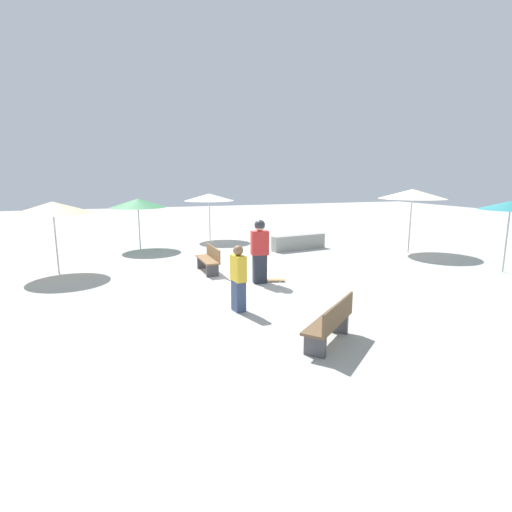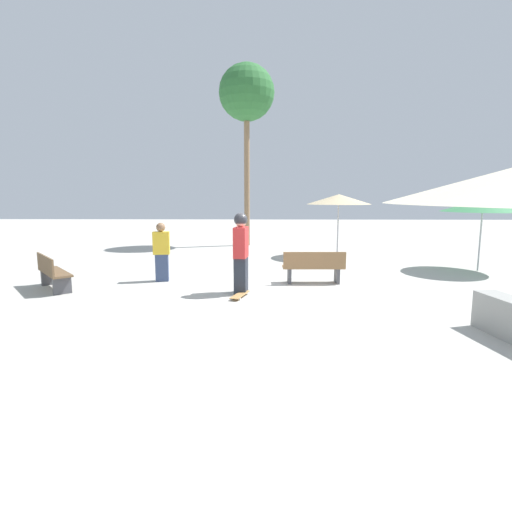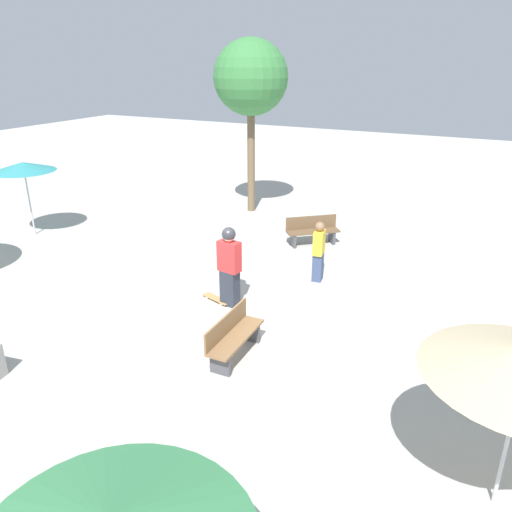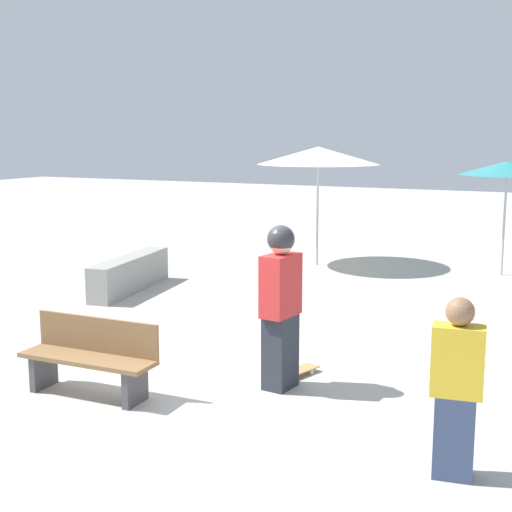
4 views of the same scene
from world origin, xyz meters
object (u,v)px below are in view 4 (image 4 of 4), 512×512
at_px(skateboard, 293,373).
at_px(bench_near, 90,357).
at_px(skater_main, 281,302).
at_px(shade_umbrella_teal, 507,168).
at_px(shade_umbrella_cream, 318,156).
at_px(bystander_watching, 456,389).
at_px(concrete_ledge, 130,274).

relative_size(skateboard, bench_near, 0.51).
relative_size(skater_main, shade_umbrella_teal, 0.81).
bearing_deg(skater_main, shade_umbrella_cream, 25.24).
xyz_separation_m(skater_main, shade_umbrella_teal, (8.04, -1.42, 1.17)).
bearing_deg(bystander_watching, shade_umbrella_cream, -70.51).
height_order(shade_umbrella_cream, bystander_watching, shade_umbrella_cream).
height_order(skateboard, concrete_ledge, concrete_ledge).
xyz_separation_m(concrete_ledge, shade_umbrella_cream, (3.98, -2.16, 2.09)).
bearing_deg(bench_near, skater_main, -150.25).
xyz_separation_m(concrete_ledge, shade_umbrella_teal, (4.58, -6.00, 1.87)).
bearing_deg(bystander_watching, concrete_ledge, -43.54).
relative_size(skater_main, bench_near, 1.17).
xyz_separation_m(skater_main, concrete_ledge, (3.46, 4.59, -0.70)).
bearing_deg(shade_umbrella_teal, skateboard, 169.56).
distance_m(shade_umbrella_teal, bystander_watching, 9.51).
relative_size(skateboard, bystander_watching, 0.53).
bearing_deg(bench_near, shade_umbrella_cream, -87.49).
relative_size(skater_main, skateboard, 2.28).
bearing_deg(skater_main, shade_umbrella_teal, -2.78).
height_order(skateboard, shade_umbrella_teal, shade_umbrella_teal).
relative_size(concrete_ledge, bench_near, 1.58).
bearing_deg(shade_umbrella_teal, concrete_ledge, 127.33).
xyz_separation_m(concrete_ledge, bystander_watching, (-4.79, -6.78, 0.46)).
height_order(skateboard, bench_near, bench_near).
height_order(skater_main, shade_umbrella_cream, shade_umbrella_cream).
relative_size(skater_main, shade_umbrella_cream, 0.71).
bearing_deg(shade_umbrella_teal, shade_umbrella_cream, 98.89).
xyz_separation_m(bench_near, bystander_watching, (-0.22, -4.02, 0.35)).
relative_size(bench_near, shade_umbrella_teal, 0.69).
bearing_deg(skater_main, bench_near, 128.47).
height_order(skater_main, skateboard, skater_main).
bearing_deg(shade_umbrella_cream, skateboard, -161.06).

